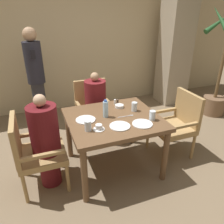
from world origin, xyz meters
name	(u,v)px	position (x,y,z in m)	size (l,w,h in m)	color
ground_plane	(113,166)	(0.00, 0.00, 0.00)	(16.00, 16.00, 0.00)	#7A664C
wall_back	(72,39)	(0.00, 2.24, 1.40)	(8.00, 0.06, 2.80)	#C6B289
pillar_stone	(176,40)	(2.04, 1.72, 1.35)	(0.53, 0.53, 2.70)	tan
dining_table	(113,125)	(0.00, 0.00, 0.65)	(1.11, 1.00, 0.74)	brown
chair_left_side	(34,150)	(-0.96, 0.00, 0.50)	(0.53, 0.52, 0.91)	#A88451
diner_in_left_chair	(46,141)	(-0.81, 0.00, 0.59)	(0.32, 0.32, 1.15)	#5B1419
chair_far_side	(93,107)	(0.00, 0.90, 0.50)	(0.52, 0.53, 0.91)	#A88451
diner_in_far_chair	(96,107)	(0.00, 0.76, 0.57)	(0.32, 0.32, 1.11)	maroon
chair_right_side	(177,122)	(0.96, 0.00, 0.50)	(0.53, 0.52, 0.91)	#A88451
standing_host	(36,76)	(-0.78, 1.60, 0.90)	(0.29, 0.32, 1.68)	#2D2D33
potted_palm	(218,83)	(2.47, 0.83, 0.64)	(0.61, 0.66, 2.08)	brown
plate_main_left	(86,120)	(-0.33, 0.05, 0.75)	(0.23, 0.23, 0.01)	white
plate_main_right	(120,126)	(-0.01, -0.23, 0.75)	(0.23, 0.23, 0.01)	white
plate_dessert_center	(142,124)	(0.25, -0.28, 0.75)	(0.23, 0.23, 0.01)	white
teacup_with_saucer	(99,128)	(-0.25, -0.22, 0.77)	(0.13, 0.13, 0.06)	white
bowl_small	(119,106)	(0.18, 0.25, 0.76)	(0.12, 0.12, 0.04)	white
water_bottle	(106,109)	(-0.08, 0.05, 0.85)	(0.06, 0.06, 0.22)	#A3C6DB
glass_tall_near	(88,126)	(-0.37, -0.19, 0.80)	(0.07, 0.07, 0.12)	silver
glass_tall_mid	(134,107)	(0.32, 0.08, 0.80)	(0.07, 0.07, 0.12)	silver
glass_tall_far	(152,115)	(0.40, -0.22, 0.80)	(0.07, 0.07, 0.12)	silver
salt_shaker	(115,102)	(0.16, 0.36, 0.78)	(0.03, 0.03, 0.07)	white
pepper_shaker	(118,102)	(0.20, 0.36, 0.78)	(0.03, 0.03, 0.07)	#4C3D2D
fork_beside_plate	(127,116)	(0.17, -0.03, 0.75)	(0.20, 0.02, 0.00)	silver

